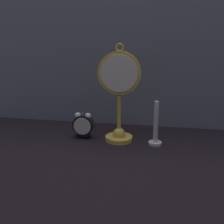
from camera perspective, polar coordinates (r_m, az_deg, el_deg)
ground_plane at (r=1.05m, az=-0.75°, el=-7.88°), size 4.00×4.00×0.00m
fabric_backdrop_drape at (r=1.28m, az=1.93°, el=13.40°), size 1.31×0.01×0.73m
pocket_watch_on_stand at (r=1.12m, az=1.32°, el=2.88°), size 0.15×0.10×0.36m
alarm_clock_twin_bell at (r=1.18m, az=-5.30°, el=-2.22°), size 0.08×0.03×0.10m
brass_candlestick at (r=1.13m, az=7.98°, el=-3.28°), size 0.05×0.05×0.16m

